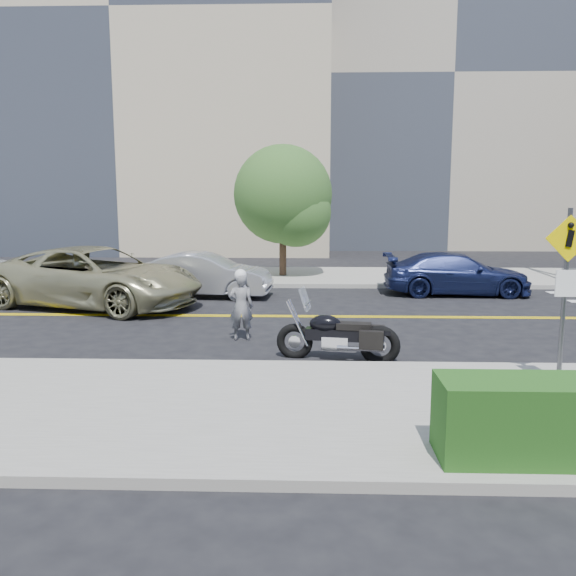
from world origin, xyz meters
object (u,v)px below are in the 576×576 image
(motorcyclist, at_px, (241,305))
(parked_car_silver, at_px, (204,275))
(motorcycle, at_px, (338,324))
(suv, at_px, (96,277))
(parked_car_blue, at_px, (457,274))
(pedestrian_sign, at_px, (566,280))

(motorcyclist, xyz_separation_m, parked_car_silver, (-1.85, 5.85, -0.11))
(motorcycle, height_order, parked_car_silver, motorcycle)
(suv, bearing_deg, parked_car_blue, -58.20)
(motorcycle, distance_m, parked_car_silver, 8.48)
(motorcycle, relative_size, parked_car_silver, 0.56)
(pedestrian_sign, height_order, suv, pedestrian_sign)
(motorcyclist, xyz_separation_m, suv, (-4.78, 3.99, 0.07))
(motorcyclist, height_order, parked_car_blue, motorcyclist)
(pedestrian_sign, xyz_separation_m, suv, (-10.63, 7.55, -1.06))
(pedestrian_sign, xyz_separation_m, parked_car_silver, (-7.70, 9.41, -1.24))
(pedestrian_sign, height_order, motorcyclist, pedestrian_sign)
(pedestrian_sign, distance_m, suv, 13.08)
(motorcyclist, relative_size, suv, 0.26)
(parked_car_blue, bearing_deg, suv, 103.62)
(motorcyclist, relative_size, parked_car_blue, 0.35)
(pedestrian_sign, distance_m, parked_car_silver, 12.22)
(pedestrian_sign, bearing_deg, suv, 144.60)
(motorcycle, relative_size, suv, 0.38)
(pedestrian_sign, distance_m, parked_car_blue, 10.24)
(motorcyclist, relative_size, parked_car_silver, 0.38)
(motorcyclist, height_order, suv, suv)
(motorcycle, xyz_separation_m, parked_car_blue, (4.36, 8.20, -0.05))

